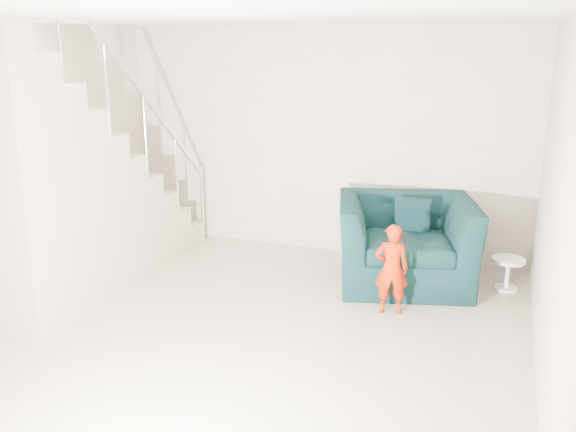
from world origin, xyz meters
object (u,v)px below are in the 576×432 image
Objects in this scene: side_table at (508,269)px; armchair at (405,242)px; toddler at (391,269)px; staircase at (65,203)px.

armchair is at bearing -171.27° from side_table.
armchair is 1.09m from side_table.
armchair is at bearing -104.34° from toddler.
armchair is 3.54m from staircase.
side_table is (1.04, 0.98, -0.21)m from toddler.
armchair is at bearing 24.16° from staircase.
toddler is 1.45m from side_table.
side_table is at bearing -6.43° from armchair.
armchair reaches higher than toddler.
staircase reaches higher than toddler.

